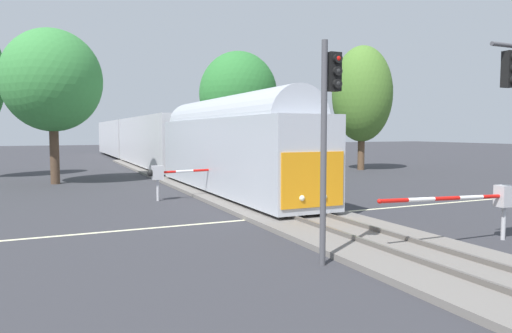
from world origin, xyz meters
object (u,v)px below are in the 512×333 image
(commuter_train, at_px, (152,140))
(traffic_signal_median, at_px, (329,116))
(traffic_signal_far_side, at_px, (294,129))
(maple_right_background, at_px, (362,94))
(crossing_gate_far, at_px, (168,173))
(elm_centre_background, at_px, (238,94))
(oak_behind_train, at_px, (52,81))
(crossing_gate_near, at_px, (491,198))

(commuter_train, relative_size, traffic_signal_median, 10.76)
(traffic_signal_far_side, height_order, maple_right_background, maple_right_background)
(crossing_gate_far, relative_size, elm_centre_background, 0.49)
(traffic_signal_median, distance_m, maple_right_background, 31.73)
(maple_right_background, bearing_deg, oak_behind_train, -177.90)
(traffic_signal_far_side, xyz_separation_m, maple_right_background, (11.83, 8.63, 3.22))
(elm_centre_background, bearing_deg, traffic_signal_median, -107.76)
(crossing_gate_far, relative_size, oak_behind_train, 0.51)
(crossing_gate_near, bearing_deg, oak_behind_train, 117.67)
(crossing_gate_far, bearing_deg, commuter_train, 80.24)
(traffic_signal_median, xyz_separation_m, oak_behind_train, (-6.21, 23.75, 2.96))
(crossing_gate_near, height_order, crossing_gate_far, same)
(crossing_gate_near, relative_size, crossing_gate_far, 1.07)
(crossing_gate_far, xyz_separation_m, traffic_signal_median, (1.07, -13.22, 2.54))
(commuter_train, bearing_deg, oak_behind_train, -128.96)
(traffic_signal_median, height_order, maple_right_background, maple_right_background)
(traffic_signal_far_side, height_order, oak_behind_train, oak_behind_train)
(crossing_gate_far, xyz_separation_m, elm_centre_background, (10.42, 15.98, 5.49))
(crossing_gate_far, bearing_deg, crossing_gate_near, -61.03)
(traffic_signal_median, bearing_deg, maple_right_background, 51.42)
(commuter_train, distance_m, elm_centre_background, 9.61)
(maple_right_background, bearing_deg, commuter_train, 149.74)
(crossing_gate_near, xyz_separation_m, maple_right_background, (13.48, 24.64, 5.51))
(oak_behind_train, bearing_deg, traffic_signal_far_side, -28.63)
(crossing_gate_near, xyz_separation_m, traffic_signal_median, (-6.22, -0.06, 2.53))
(crossing_gate_near, xyz_separation_m, oak_behind_train, (-12.42, 23.69, 5.49))
(traffic_signal_median, xyz_separation_m, maple_right_background, (19.70, 24.70, 2.98))
(crossing_gate_far, bearing_deg, elm_centre_background, 56.89)
(traffic_signal_median, bearing_deg, oak_behind_train, 104.65)
(oak_behind_train, bearing_deg, crossing_gate_far, -63.99)
(crossing_gate_near, height_order, oak_behind_train, oak_behind_train)
(oak_behind_train, bearing_deg, elm_centre_background, 19.31)
(crossing_gate_near, relative_size, traffic_signal_median, 0.96)
(crossing_gate_near, height_order, traffic_signal_far_side, traffic_signal_far_side)
(commuter_train, xyz_separation_m, elm_centre_background, (6.73, -5.46, 4.15))
(commuter_train, xyz_separation_m, maple_right_background, (17.08, -9.96, 4.18))
(elm_centre_background, bearing_deg, crossing_gate_near, -96.14)
(elm_centre_background, bearing_deg, commuter_train, 140.94)
(crossing_gate_near, height_order, maple_right_background, maple_right_background)
(maple_right_background, height_order, elm_centre_background, maple_right_background)
(elm_centre_background, distance_m, oak_behind_train, 16.49)
(traffic_signal_far_side, bearing_deg, crossing_gate_far, -162.36)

